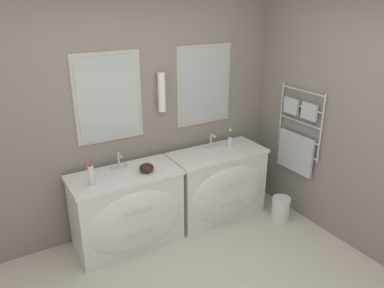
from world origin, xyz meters
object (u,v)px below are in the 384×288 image
vanity_left (128,210)px  flower_vase (230,139)px  waste_bin (281,208)px  toiletry_bottle (91,175)px  amenity_bowl (147,168)px  vanity_right (218,184)px

vanity_left → flower_vase: size_ratio=4.95×
waste_bin → vanity_left: bearing=164.7°
vanity_left → toiletry_bottle: bearing=-171.3°
vanity_left → amenity_bowl: amenity_bowl is taller
toiletry_bottle → waste_bin: toiletry_bottle is taller
amenity_bowl → flower_vase: (1.12, 0.14, 0.05)m
vanity_left → toiletry_bottle: toiletry_bottle is taller
waste_bin → flower_vase: bearing=122.5°
flower_vase → vanity_right: bearing=-155.6°
toiletry_bottle → flower_vase: size_ratio=1.00×
vanity_left → flower_vase: (1.32, 0.10, 0.49)m
toiletry_bottle → amenity_bowl: bearing=0.6°
amenity_bowl → toiletry_bottle: bearing=-179.4°
vanity_right → flower_vase: size_ratio=4.95×
vanity_right → toiletry_bottle: bearing=-177.9°
waste_bin → amenity_bowl: bearing=164.4°
vanity_right → toiletry_bottle: toiletry_bottle is taller
vanity_left → amenity_bowl: bearing=-13.1°
vanity_right → amenity_bowl: bearing=-177.0°
vanity_left → toiletry_bottle: 0.61m
vanity_right → vanity_left: bearing=180.0°
flower_vase → waste_bin: flower_vase is taller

